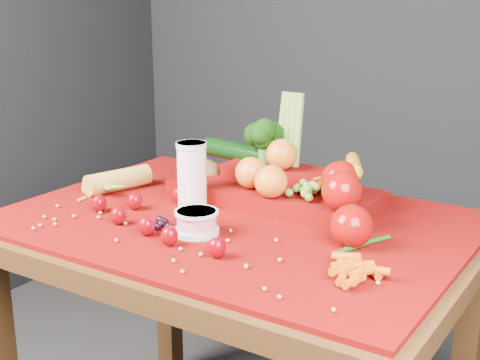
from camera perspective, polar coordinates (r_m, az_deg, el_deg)
The scene contains 12 objects.
table at distance 1.60m, azimuth -0.39°, elevation -6.87°, with size 1.10×0.80×0.75m.
red_cloth at distance 1.57m, azimuth -0.40°, elevation -3.47°, with size 1.05×0.75×0.01m, color #670703.
milk_glass at distance 1.63m, azimuth -4.13°, elevation 0.64°, with size 0.08×0.08×0.16m.
yogurt_bowl at distance 1.46m, azimuth -3.72°, elevation -3.56°, with size 0.10×0.10×0.05m.
strawberry_scatter at distance 1.52m, azimuth -7.65°, elevation -2.98°, with size 0.44×0.28×0.05m.
dark_grape_cluster at distance 1.49m, azimuth -6.47°, elevation -3.82°, with size 0.06×0.05×0.03m, color black, non-canonical shape.
soybean_scatter at distance 1.41m, azimuth -4.87°, elevation -5.34°, with size 0.84×0.24×0.01m, color #A38046, non-canonical shape.
corn_ear at distance 1.78m, azimuth -11.02°, elevation -0.45°, with size 0.22×0.26×0.06m.
potato at distance 1.80m, azimuth -3.21°, elevation 0.60°, with size 0.12×0.08×0.08m, color brown.
baby_carrot_pile at distance 1.26m, azimuth 9.78°, elevation -7.62°, with size 0.17×0.17×0.03m, color #CB5007, non-canonical shape.
green_bean_pile at distance 1.42m, azimuth 10.04°, elevation -5.40°, with size 0.14×0.12×0.01m, color #195613, non-canonical shape.
produce_mound at distance 1.64m, azimuth 4.09°, elevation -0.14°, with size 0.61×0.36×0.27m.
Camera 1 is at (0.81, -1.24, 1.28)m, focal length 50.00 mm.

